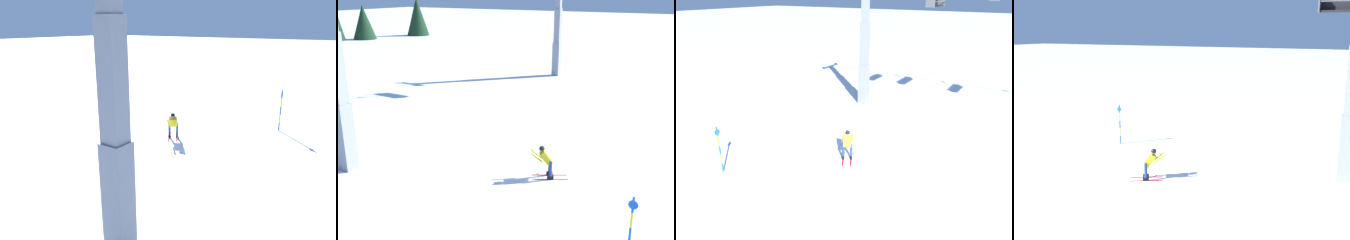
% 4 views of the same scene
% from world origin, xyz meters
% --- Properties ---
extents(ground_plane, '(260.00, 260.00, 0.00)m').
position_xyz_m(ground_plane, '(0.00, 0.00, 0.00)').
color(ground_plane, white).
extents(skier_carving_main, '(1.34, 1.75, 1.63)m').
position_xyz_m(skier_carving_main, '(-0.95, 0.60, 0.86)').
color(skier_carving_main, red).
rests_on(skier_carving_main, ground_plane).
extents(lift_tower_far, '(0.67, 2.46, 9.81)m').
position_xyz_m(lift_tower_far, '(19.63, 8.80, 4.13)').
color(lift_tower_far, gray).
rests_on(lift_tower_far, ground_plane).
extents(trail_marker_pole, '(0.07, 0.28, 2.40)m').
position_xyz_m(trail_marker_pole, '(-5.34, -3.99, 1.28)').
color(trail_marker_pole, blue).
rests_on(trail_marker_pole, ground_plane).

